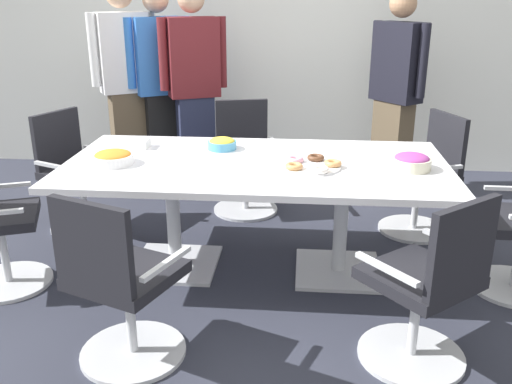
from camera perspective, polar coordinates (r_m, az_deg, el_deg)
ground_plane at (r=3.80m, az=0.00°, el=-7.88°), size 10.00×10.00×0.01m
back_wall at (r=5.77m, az=2.17°, el=16.26°), size 8.00×0.10×2.80m
conference_table at (r=3.55m, az=0.00°, el=1.14°), size 2.40×1.20×0.75m
office_chair_0 at (r=2.84m, az=17.09°, el=-9.70°), size 0.76×0.76×0.91m
office_chair_2 at (r=4.43m, az=16.82°, el=1.12°), size 0.70×0.70×0.91m
office_chair_3 at (r=4.68m, az=-1.19°, el=2.98°), size 0.65×0.65×0.91m
office_chair_4 at (r=4.51m, az=-17.92°, el=1.34°), size 0.71×0.71×0.91m
office_chair_6 at (r=2.82m, az=-13.69°, el=-9.64°), size 0.70×0.70×0.91m
person_standing_0 at (r=5.33m, az=-13.16°, el=10.92°), size 0.56×0.42×1.86m
person_standing_1 at (r=5.32m, az=-9.75°, el=10.81°), size 0.56×0.42×1.81m
person_standing_2 at (r=5.12m, az=-6.33°, el=10.67°), size 0.59×0.38×1.82m
person_standing_3 at (r=5.13m, az=14.09°, el=9.94°), size 0.45×0.52×1.78m
snack_bowl_chips_orange at (r=3.58m, az=-14.42°, el=3.44°), size 0.25×0.25×0.09m
snack_bowl_candy_mix at (r=3.49m, az=15.62°, el=3.03°), size 0.23×0.23×0.10m
snack_bowl_chips_yellow at (r=3.81m, az=-3.49°, el=4.98°), size 0.19×0.19×0.08m
donut_platter at (r=3.42m, az=5.71°, el=2.79°), size 0.36×0.36×0.04m
napkin_pile at (r=3.92m, az=-11.91°, el=4.88°), size 0.14×0.14×0.06m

